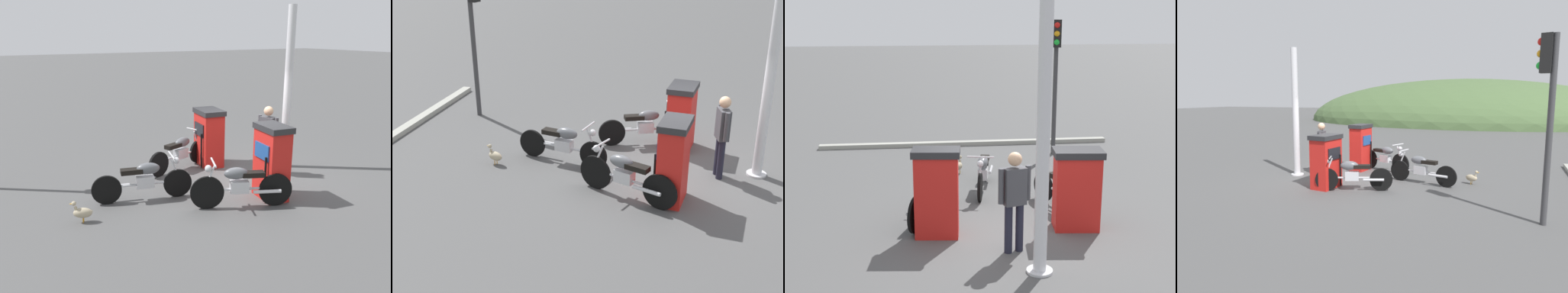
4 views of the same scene
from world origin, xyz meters
The scene contains 9 objects.
ground_plane centered at (0.00, 0.00, 0.00)m, with size 120.00×120.00×0.00m, color #4C4C4C.
fuel_pump_near centered at (0.01, -1.26, 0.75)m, with size 0.71×0.94×1.48m.
fuel_pump_far centered at (0.01, 1.26, 0.80)m, with size 0.64×0.88×1.57m.
motorcycle_near_pump centered at (0.82, -1.31, 0.46)m, with size 1.97×0.86×0.95m.
motorcycle_far_pump centered at (0.86, 1.36, 0.49)m, with size 1.92×0.92×0.98m.
motorcycle_extra centered at (2.37, 0.10, 0.46)m, with size 2.03×0.76×0.94m.
attendant_person centered at (-0.84, 0.06, 0.97)m, with size 0.29×0.57×1.69m.
wandering_duck centered at (3.76, 0.51, 0.20)m, with size 0.41×0.29×0.42m.
canopy_support_pole centered at (-1.61, -0.19, 1.92)m, with size 0.40×0.40×4.00m.
Camera 1 is at (5.23, 7.38, 3.37)m, focal length 36.93 mm.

